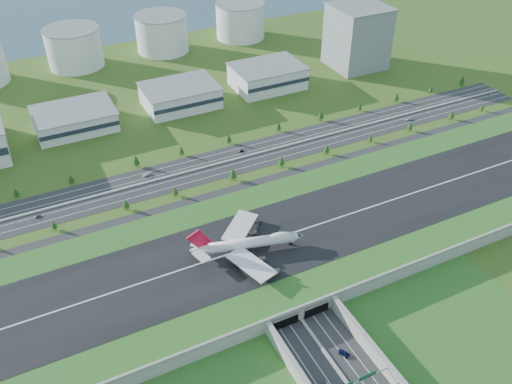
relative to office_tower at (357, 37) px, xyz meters
name	(u,v)px	position (x,y,z in m)	size (l,w,h in m)	color
ground	(256,256)	(-200.00, -195.00, -27.50)	(1200.00, 1200.00, 0.00)	#405A1C
airfield_deck	(256,251)	(-200.00, -195.09, -23.38)	(520.00, 100.00, 9.20)	gray
sign_gantry_near	(355,383)	(-200.00, -290.04, -20.55)	(38.70, 0.70, 9.80)	gray
north_expressway	(194,170)	(-200.00, -100.00, -27.44)	(560.00, 36.00, 0.12)	#28282B
tree_row	(231,155)	(-172.47, -99.75, -22.96)	(507.08, 48.72, 8.45)	#3D2819
hangar_mid_a	(75,119)	(-260.00, -5.00, -20.00)	(58.00, 42.00, 15.00)	silver
hangar_mid_b	(180,96)	(-175.00, -5.00, -19.00)	(58.00, 42.00, 17.00)	silver
hangar_mid_c	(267,77)	(-95.00, -5.00, -18.00)	(58.00, 42.00, 19.00)	silver
office_tower	(357,37)	(0.00, 0.00, 0.00)	(46.00, 46.00, 55.00)	gray
fuel_tank_b	(74,48)	(-235.00, 115.00, -10.00)	(50.00, 50.00, 35.00)	silver
fuel_tank_c	(162,33)	(-150.00, 115.00, -10.00)	(50.00, 50.00, 35.00)	silver
fuel_tank_d	(240,21)	(-65.00, 115.00, -10.00)	(50.00, 50.00, 35.00)	silver
bay_water	(78,9)	(-200.00, 285.00, -27.47)	(1200.00, 260.00, 0.06)	#355465
boeing_747	(248,243)	(-205.61, -196.97, -13.94)	(62.01, 57.89, 19.54)	silver
car_2	(344,353)	(-192.73, -271.42, -26.60)	(2.59, 5.62, 1.56)	#0B1239
car_4	(38,216)	(-303.08, -105.56, -26.72)	(1.55, 3.85, 1.31)	slate
car_5	(241,151)	(-161.32, -92.44, -26.70)	(1.45, 4.15, 1.37)	black
car_6	(409,119)	(-22.56, -108.42, -26.55)	(2.75, 5.96, 1.66)	silver
car_7	(146,175)	(-231.18, -91.90, -26.55)	(2.32, 5.71, 1.66)	silver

